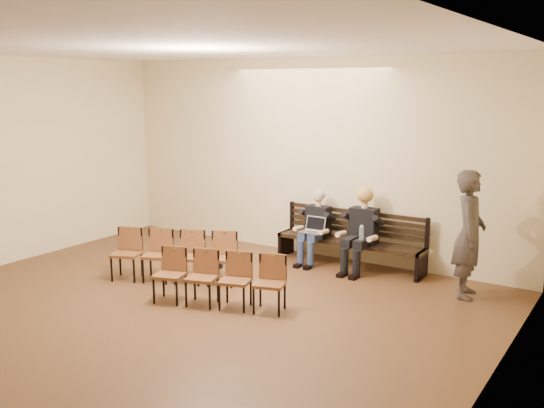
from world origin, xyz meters
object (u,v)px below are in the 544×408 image
(seated_man, at_px, (315,228))
(water_bottle, at_px, (361,241))
(laptop, at_px, (311,232))
(bag, at_px, (212,260))
(passerby, at_px, (470,225))
(seated_woman, at_px, (361,232))
(chair_row_front, at_px, (218,280))
(chair_row_back, at_px, (173,256))
(bench, at_px, (349,253))

(seated_man, bearing_deg, water_bottle, -14.05)
(seated_man, relative_size, laptop, 3.31)
(bag, relative_size, passerby, 0.16)
(seated_woman, distance_m, laptop, 0.85)
(seated_man, xyz_separation_m, passerby, (2.68, -0.31, 0.46))
(seated_woman, distance_m, passerby, 1.89)
(chair_row_front, distance_m, chair_row_back, 1.34)
(laptop, relative_size, chair_row_front, 0.19)
(bench, height_order, seated_woman, seated_woman)
(seated_woman, bearing_deg, bench, 155.39)
(water_bottle, distance_m, chair_row_front, 2.59)
(seated_man, height_order, passerby, passerby)
(bench, xyz_separation_m, seated_woman, (0.26, -0.12, 0.42))
(passerby, bearing_deg, bag, 91.53)
(bag, xyz_separation_m, chair_row_front, (1.23, -1.39, 0.26))
(chair_row_front, bearing_deg, seated_woman, 52.56)
(laptop, relative_size, chair_row_back, 0.18)
(passerby, distance_m, chair_row_back, 4.45)
(bag, bearing_deg, chair_row_front, -48.55)
(laptop, bearing_deg, passerby, -7.62)
(seated_woman, xyz_separation_m, laptop, (-0.82, -0.21, -0.07))
(laptop, distance_m, water_bottle, 0.93)
(seated_man, xyz_separation_m, seated_woman, (0.86, 0.00, 0.05))
(chair_row_back, bearing_deg, laptop, 30.70)
(seated_man, height_order, water_bottle, seated_man)
(chair_row_back, bearing_deg, seated_woman, 20.53)
(seated_man, bearing_deg, chair_row_front, -91.97)
(water_bottle, bearing_deg, bench, 136.05)
(bench, distance_m, chair_row_back, 2.96)
(seated_woman, bearing_deg, chair_row_front, -110.05)
(bench, distance_m, passerby, 2.29)
(bench, bearing_deg, chair_row_front, -104.16)
(laptop, relative_size, bag, 1.08)
(seated_woman, distance_m, water_bottle, 0.28)
(bench, bearing_deg, seated_woman, -24.61)
(water_bottle, bearing_deg, seated_man, 165.95)
(bag, bearing_deg, chair_row_back, -91.39)
(laptop, relative_size, water_bottle, 1.48)
(seated_man, xyz_separation_m, bag, (-1.32, -1.20, -0.48))
(seated_man, distance_m, seated_woman, 0.86)
(seated_man, height_order, bag, seated_man)
(bench, height_order, water_bottle, water_bottle)
(bag, xyz_separation_m, passerby, (3.99, 0.89, 0.94))
(water_bottle, distance_m, passerby, 1.78)
(seated_woman, distance_m, chair_row_front, 2.77)
(passerby, bearing_deg, seated_woman, 69.22)
(seated_man, relative_size, passerby, 0.56)
(passerby, xyz_separation_m, chair_row_back, (-4.02, -1.81, -0.66))
(bag, distance_m, chair_row_front, 1.87)
(seated_man, relative_size, chair_row_back, 0.61)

